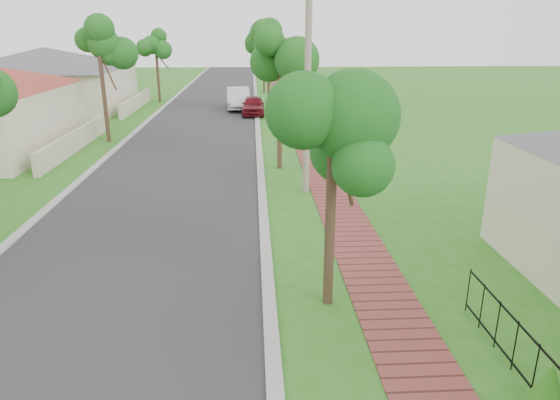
# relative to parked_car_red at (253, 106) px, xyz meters

# --- Properties ---
(road) EXTENTS (7.00, 120.00, 0.02)m
(road) POSITION_rel_parked_car_red_xyz_m (-3.40, -10.71, -0.66)
(road) COLOR #28282B
(road) RESTS_ON ground
(kerb_right) EXTENTS (0.30, 120.00, 0.10)m
(kerb_right) POSITION_rel_parked_car_red_xyz_m (0.25, -10.71, -0.66)
(kerb_right) COLOR #9E9E99
(kerb_right) RESTS_ON ground
(kerb_left) EXTENTS (0.30, 120.00, 0.10)m
(kerb_left) POSITION_rel_parked_car_red_xyz_m (-7.05, -10.71, -0.66)
(kerb_left) COLOR #9E9E99
(kerb_left) RESTS_ON ground
(sidewalk) EXTENTS (1.50, 120.00, 0.03)m
(sidewalk) POSITION_rel_parked_car_red_xyz_m (2.85, -10.71, -0.66)
(sidewalk) COLOR brown
(sidewalk) RESTS_ON ground
(street_trees) EXTENTS (10.70, 37.65, 5.89)m
(street_trees) POSITION_rel_parked_car_red_xyz_m (-3.27, -3.86, 3.87)
(street_trees) COLOR #382619
(street_trees) RESTS_ON ground
(far_house_grey) EXTENTS (15.56, 15.56, 4.60)m
(far_house_grey) POSITION_rel_parked_car_red_xyz_m (-15.37, 3.29, 1.68)
(far_house_grey) COLOR beige
(far_house_grey) RESTS_ON ground
(parked_car_red) EXTENTS (1.67, 3.94, 1.33)m
(parked_car_red) POSITION_rel_parked_car_red_xyz_m (0.00, 0.00, 0.00)
(parked_car_red) COLOR #610E15
(parked_car_red) RESTS_ON ground
(parked_car_white) EXTENTS (1.98, 4.96, 1.61)m
(parked_car_white) POSITION_rel_parked_car_red_xyz_m (-1.14, 2.87, 0.14)
(parked_car_white) COLOR silver
(parked_car_white) RESTS_ON ground
(near_tree) EXTENTS (1.84, 1.84, 4.73)m
(near_tree) POSITION_rel_parked_car_red_xyz_m (1.55, -26.20, 3.09)
(near_tree) COLOR #382619
(near_tree) RESTS_ON ground
(utility_pole) EXTENTS (1.20, 0.24, 7.34)m
(utility_pole) POSITION_rel_parked_car_red_xyz_m (1.90, -18.16, 3.06)
(utility_pole) COLOR gray
(utility_pole) RESTS_ON ground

